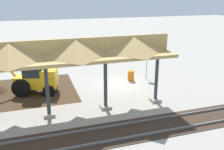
{
  "coord_description": "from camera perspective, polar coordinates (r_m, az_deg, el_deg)",
  "views": [
    {
      "loc": [
        6.77,
        19.05,
        7.43
      ],
      "look_at": [
        1.28,
        1.99,
        1.6
      ],
      "focal_mm": 40.0,
      "sensor_mm": 36.0,
      "label": 1
    }
  ],
  "objects": [
    {
      "name": "ground_plane",
      "position": [
        21.54,
        1.61,
        -2.16
      ],
      "size": [
        120.0,
        120.0,
        0.0
      ],
      "primitive_type": "plane",
      "color": "#9E998E"
    },
    {
      "name": "rail_tracks",
      "position": [
        15.32,
        11.11,
        -11.23
      ],
      "size": [
        60.0,
        2.58,
        0.15
      ],
      "color": "slate",
      "rests_on": "ground"
    },
    {
      "name": "platform_canopy",
      "position": [
        15.27,
        -15.28,
        5.05
      ],
      "size": [
        16.23,
        3.2,
        4.9
      ],
      "color": "#9E998E",
      "rests_on": "ground"
    },
    {
      "name": "traffic_barrel",
      "position": [
        22.45,
        4.31,
        -0.14
      ],
      "size": [
        0.56,
        0.56,
        0.9
      ],
      "primitive_type": "cylinder",
      "color": "orange",
      "rests_on": "ground"
    },
    {
      "name": "stop_sign",
      "position": [
        22.87,
        7.98,
        3.66
      ],
      "size": [
        0.72,
        0.3,
        2.52
      ],
      "color": "gray",
      "rests_on": "ground"
    },
    {
      "name": "dirt_work_zone",
      "position": [
        21.29,
        -21.62,
        -3.73
      ],
      "size": [
        9.63,
        7.0,
        0.01
      ],
      "primitive_type": "cube",
      "color": "#42301E",
      "rests_on": "ground"
    },
    {
      "name": "backhoe",
      "position": [
        20.15,
        -17.4,
        -0.65
      ],
      "size": [
        5.33,
        2.75,
        2.82
      ],
      "color": "yellow",
      "rests_on": "ground"
    }
  ]
}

